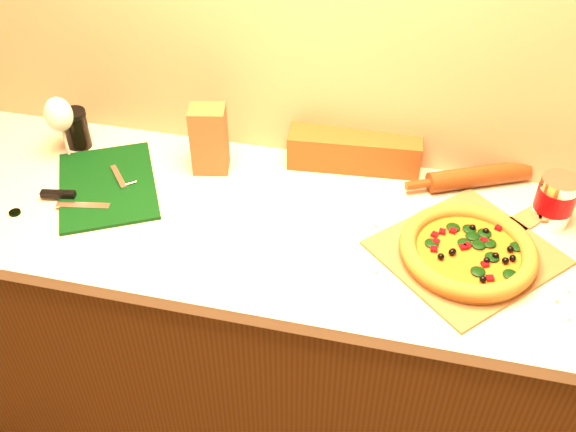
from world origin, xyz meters
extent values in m
plane|color=#9E8460|center=(0.00, 1.75, 1.35)|extent=(4.00, 0.00, 4.00)
cube|color=#4A2C0F|center=(0.00, 1.43, 0.43)|extent=(2.80, 0.65, 0.86)
cube|color=beige|center=(0.00, 1.43, 0.88)|extent=(2.84, 0.68, 0.04)
cube|color=brown|center=(0.44, 1.40, 0.90)|extent=(0.54, 0.54, 0.01)
cube|color=brown|center=(0.61, 1.59, 0.90)|extent=(0.15, 0.16, 0.01)
cylinder|color=#A66D29|center=(0.44, 1.38, 0.92)|extent=(0.32, 0.32, 0.02)
cylinder|color=orange|center=(0.44, 1.38, 0.93)|extent=(0.27, 0.27, 0.01)
torus|color=brown|center=(0.44, 1.38, 0.94)|extent=(0.34, 0.34, 0.04)
ellipsoid|color=black|center=(0.49, 1.41, 0.94)|extent=(0.04, 0.04, 0.01)
sphere|color=black|center=(0.40, 1.36, 0.94)|extent=(0.02, 0.02, 0.02)
cube|color=#95050C|center=(0.46, 1.33, 0.94)|extent=(0.02, 0.02, 0.01)
cube|color=black|center=(-0.57, 1.45, 0.91)|extent=(0.41, 0.45, 0.01)
cube|color=silver|center=(-0.55, 1.48, 0.91)|extent=(0.09, 0.10, 0.01)
cylinder|color=silver|center=(-0.50, 1.46, 0.91)|extent=(0.04, 0.03, 0.01)
cube|color=silver|center=(-0.59, 1.35, 0.91)|extent=(0.15, 0.05, 0.00)
cube|color=black|center=(-0.67, 1.37, 0.92)|extent=(0.10, 0.04, 0.02)
cylinder|color=black|center=(-0.76, 1.28, 0.90)|extent=(0.03, 0.03, 0.01)
cylinder|color=#58290F|center=(0.46, 1.70, 0.93)|extent=(0.30, 0.18, 0.06)
cylinder|color=#58290F|center=(0.63, 1.78, 0.93)|extent=(0.07, 0.05, 0.03)
cylinder|color=#58290F|center=(0.30, 1.62, 0.93)|extent=(0.07, 0.05, 0.03)
cylinder|color=silver|center=(0.65, 1.58, 0.97)|extent=(0.10, 0.10, 0.14)
cylinder|color=#92050A|center=(0.65, 1.58, 0.98)|extent=(0.10, 0.10, 0.06)
cube|color=brown|center=(0.10, 1.73, 0.95)|extent=(0.39, 0.16, 0.11)
cylinder|color=silver|center=(-0.74, 1.56, 0.90)|extent=(0.07, 0.07, 0.00)
cylinder|color=silver|center=(-0.74, 1.56, 0.95)|extent=(0.01, 0.01, 0.09)
ellipsoid|color=silver|center=(-0.74, 1.56, 1.05)|extent=(0.08, 0.08, 0.11)
cube|color=brown|center=(-0.31, 1.61, 1.00)|extent=(0.12, 0.10, 0.20)
cylinder|color=black|center=(-0.74, 1.62, 0.95)|extent=(0.07, 0.07, 0.11)
cylinder|color=black|center=(-0.74, 1.62, 1.02)|extent=(0.08, 0.08, 0.01)
camera|label=1|loc=(0.27, 0.16, 2.03)|focal=40.00mm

